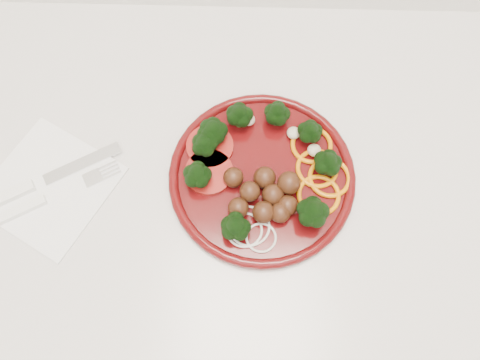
{
  "coord_description": "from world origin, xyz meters",
  "views": [
    {
      "loc": [
        -0.13,
        1.46,
        1.51
      ],
      "look_at": [
        -0.14,
        1.69,
        0.92
      ],
      "focal_mm": 35.0,
      "sensor_mm": 36.0,
      "label": 1
    }
  ],
  "objects_px": {
    "plate": "(260,172)",
    "fork": "(33,204)",
    "napkin": "(50,187)",
    "knife": "(29,187)"
  },
  "relations": [
    {
      "from": "napkin",
      "to": "knife",
      "type": "relative_size",
      "value": 0.83
    },
    {
      "from": "plate",
      "to": "knife",
      "type": "relative_size",
      "value": 1.36
    },
    {
      "from": "plate",
      "to": "knife",
      "type": "xyz_separation_m",
      "value": [
        -0.32,
        -0.03,
        -0.01
      ]
    },
    {
      "from": "plate",
      "to": "fork",
      "type": "xyz_separation_m",
      "value": [
        -0.31,
        -0.05,
        -0.01
      ]
    },
    {
      "from": "plate",
      "to": "napkin",
      "type": "xyz_separation_m",
      "value": [
        -0.29,
        -0.02,
        -0.02
      ]
    },
    {
      "from": "knife",
      "to": "fork",
      "type": "xyz_separation_m",
      "value": [
        0.01,
        -0.03,
        -0.0
      ]
    },
    {
      "from": "fork",
      "to": "knife",
      "type": "bearing_deg",
      "value": 83.0
    },
    {
      "from": "plate",
      "to": "fork",
      "type": "height_order",
      "value": "plate"
    },
    {
      "from": "plate",
      "to": "fork",
      "type": "relative_size",
      "value": 1.53
    },
    {
      "from": "plate",
      "to": "fork",
      "type": "bearing_deg",
      "value": -170.49
    }
  ]
}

